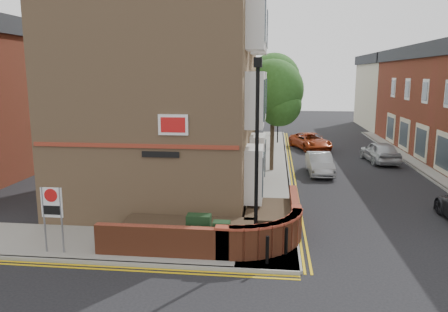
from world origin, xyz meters
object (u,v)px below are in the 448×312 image
(lamppost, at_px, (257,157))
(utility_cabinet_large, at_px, (199,232))
(silver_car_near, at_px, (320,164))
(zone_sign, at_px, (52,208))

(lamppost, bearing_deg, utility_cabinet_large, 176.99)
(lamppost, xyz_separation_m, utility_cabinet_large, (-1.90, 0.10, -2.62))
(lamppost, relative_size, utility_cabinet_large, 5.25)
(silver_car_near, bearing_deg, utility_cabinet_large, -114.44)
(lamppost, height_order, utility_cabinet_large, lamppost)
(lamppost, distance_m, silver_car_near, 13.21)
(lamppost, xyz_separation_m, silver_car_near, (3.27, 12.50, -2.71))
(lamppost, relative_size, silver_car_near, 1.63)
(zone_sign, xyz_separation_m, silver_car_near, (9.87, 13.21, -1.01))
(zone_sign, bearing_deg, utility_cabinet_large, 9.69)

